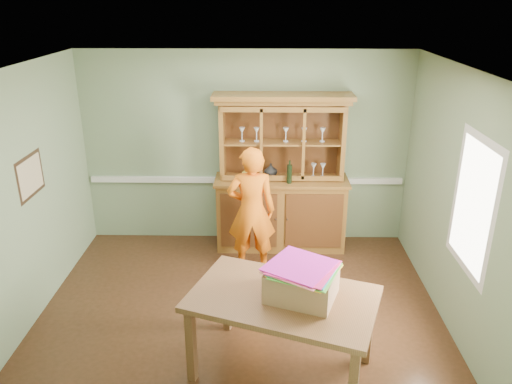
{
  "coord_description": "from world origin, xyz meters",
  "views": [
    {
      "loc": [
        0.27,
        -4.66,
        3.35
      ],
      "look_at": [
        0.17,
        0.4,
        1.34
      ],
      "focal_mm": 35.0,
      "sensor_mm": 36.0,
      "label": 1
    }
  ],
  "objects_px": {
    "china_hutch": "(281,195)",
    "cardboard_box": "(302,284)",
    "dining_table": "(283,305)",
    "person": "(251,211)"
  },
  "relations": [
    {
      "from": "cardboard_box",
      "to": "china_hutch",
      "type": "bearing_deg",
      "value": 92.35
    },
    {
      "from": "dining_table",
      "to": "cardboard_box",
      "type": "distance_m",
      "value": 0.28
    },
    {
      "from": "china_hutch",
      "to": "cardboard_box",
      "type": "height_order",
      "value": "china_hutch"
    },
    {
      "from": "cardboard_box",
      "to": "person",
      "type": "height_order",
      "value": "person"
    },
    {
      "from": "dining_table",
      "to": "person",
      "type": "height_order",
      "value": "person"
    },
    {
      "from": "china_hutch",
      "to": "cardboard_box",
      "type": "relative_size",
      "value": 3.68
    },
    {
      "from": "china_hutch",
      "to": "dining_table",
      "type": "distance_m",
      "value": 2.59
    },
    {
      "from": "cardboard_box",
      "to": "dining_table",
      "type": "bearing_deg",
      "value": 177.57
    },
    {
      "from": "china_hutch",
      "to": "cardboard_box",
      "type": "distance_m",
      "value": 2.6
    },
    {
      "from": "cardboard_box",
      "to": "person",
      "type": "bearing_deg",
      "value": 104.82
    }
  ]
}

